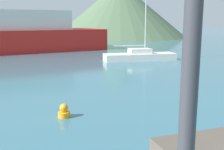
# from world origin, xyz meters

# --- Properties ---
(streetlamp) EXTENTS (0.44, 0.44, 5.05)m
(streetlamp) POSITION_xyz_m (-5.62, -0.15, 4.62)
(streetlamp) COLOR #38383D
(streetlamp) RESTS_ON dock
(sailboat_inner) EXTENTS (8.34, 3.39, 9.14)m
(sailboat_inner) POSITION_xyz_m (7.76, 26.51, 0.52)
(sailboat_inner) COLOR white
(sailboat_inner) RESTS_ON ground_plane
(buoy_marker) EXTENTS (0.57, 0.57, 0.66)m
(buoy_marker) POSITION_xyz_m (-4.23, 10.92, 0.27)
(buoy_marker) COLOR orange
(buoy_marker) RESTS_ON ground_plane
(hill_central) EXTENTS (35.20, 35.20, 14.27)m
(hill_central) POSITION_xyz_m (23.37, 68.93, 7.14)
(hill_central) COLOR #4C6647
(hill_central) RESTS_ON ground_plane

